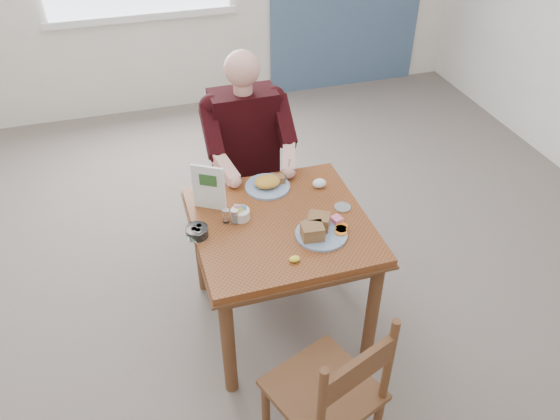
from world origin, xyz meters
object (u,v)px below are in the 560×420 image
object	(u,v)px
chair_far	(246,181)
near_plate	(319,229)
diner	(247,144)
chair_near	(330,396)
far_plate	(268,184)
table	(281,237)

from	to	relation	value
chair_far	near_plate	bearing A→B (deg)	-80.84
diner	chair_near	bearing A→B (deg)	-91.64
chair_far	diner	bearing A→B (deg)	-89.99
far_plate	table	bearing A→B (deg)	-93.89
near_plate	far_plate	xyz separation A→B (m)	(-0.13, 0.47, -0.01)
chair_far	chair_near	size ratio (longest dim) A/B	1.00
chair_near	near_plate	xyz separation A→B (m)	(0.20, 0.72, 0.30)
far_plate	chair_far	bearing A→B (deg)	92.51
diner	near_plate	size ratio (longest dim) A/B	4.29
near_plate	far_plate	bearing A→B (deg)	105.76
chair_far	diner	size ratio (longest dim) A/B	0.69
chair_near	diner	bearing A→B (deg)	88.36
table	chair_near	distance (m)	0.90
table	near_plate	world-z (taller)	near_plate
chair_far	near_plate	world-z (taller)	chair_far
chair_near	far_plate	distance (m)	1.23
chair_near	far_plate	bearing A→B (deg)	86.80
far_plate	diner	bearing A→B (deg)	93.07
chair_near	diner	xyz separation A→B (m)	(0.05, 1.59, 0.33)
chair_far	far_plate	distance (m)	0.57
table	far_plate	bearing A→B (deg)	86.11
near_plate	chair_far	bearing A→B (deg)	99.16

